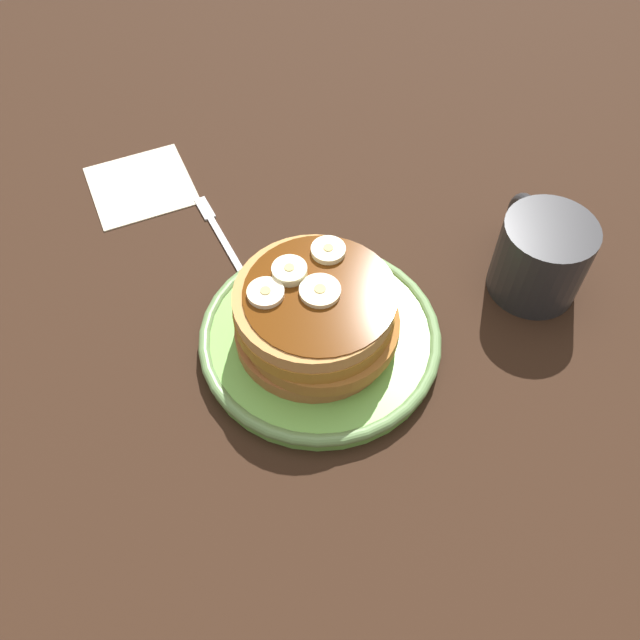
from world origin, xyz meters
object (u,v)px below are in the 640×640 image
Objects in this scene: banana_slice_0 at (319,294)px; napkin at (141,185)px; banana_slice_1 at (328,251)px; banana_slice_3 at (266,293)px; coffee_mug at (540,254)px; fork at (218,230)px; plate at (320,338)px; pancake_stack at (315,316)px; banana_slice_2 at (289,271)px.

napkin is at bearing 32.55° from banana_slice_0.
banana_slice_3 is at bearing 122.05° from banana_slice_1.
coffee_mug is (-0.70, -20.56, -3.70)cm from banana_slice_1.
banana_slice_0 and coffee_mug have the same top height.
banana_slice_0 is at bearing -147.45° from napkin.
banana_slice_1 is 0.97× the size of banana_slice_3.
coffee_mug reaches higher than fork.
coffee_mug is 33.07cm from fork.
banana_slice_0 is at bearing 154.92° from plate.
napkin is 0.87× the size of fork.
pancake_stack is 4.68cm from banana_slice_2.
banana_slice_1 is 20.90cm from coffee_mug.
banana_slice_1 is 17.18cm from fork.
banana_slice_2 is 16.92cm from fork.
banana_slice_1 is 4.22cm from banana_slice_2.
coffee_mug is at bearing -80.47° from pancake_stack.
banana_slice_0 is 1.16× the size of banana_slice_2.
napkin is at bearing 60.99° from coffee_mug.
napkin is (24.40, 11.73, -7.81)cm from banana_slice_3.
banana_slice_0 is (-0.32, 0.15, 6.89)cm from plate.
plate is 1.77× the size of fork.
fork is at bearing 39.61° from banana_slice_1.
banana_slice_1 and banana_slice_3 have the same top height.
coffee_mug is at bearing -112.42° from fork.
banana_slice_3 reaches higher than napkin.
pancake_stack is 5.91cm from banana_slice_1.
banana_slice_0 is 22.88cm from coffee_mug.
plate is at bearing -138.06° from banana_slice_2.
fork is (16.21, 8.26, -0.80)cm from plate.
banana_slice_1 reaches higher than napkin.
banana_slice_2 is 0.26× the size of coffee_mug.
pancake_stack is 18.61cm from fork.
banana_slice_2 reaches higher than coffee_mug.
banana_slice_3 and coffee_mug have the same top height.
banana_slice_0 is at bearing 160.45° from banana_slice_1.
banana_slice_2 is 24.65cm from coffee_mug.
banana_slice_3 is at bearing 129.52° from banana_slice_2.
plate is 18.21cm from fork.
coffee_mug is at bearing -91.94° from banana_slice_1.
fork is (12.52, 30.34, -4.03)cm from coffee_mug.
banana_slice_3 is (0.66, 4.14, 3.30)cm from pancake_stack.
plate reaches higher than napkin.
plate is 8.30cm from banana_slice_3.
banana_slice_1 reaches higher than coffee_mug.
plate is 8.35cm from banana_slice_1.
napkin is (24.97, 16.30, -0.90)cm from plate.
coffee_mug reaches higher than pancake_stack.
banana_slice_2 is (2.50, 2.24, 7.07)cm from plate.
banana_slice_3 is at bearing 78.49° from banana_slice_0.
pancake_stack is 4.82× the size of banana_slice_2.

